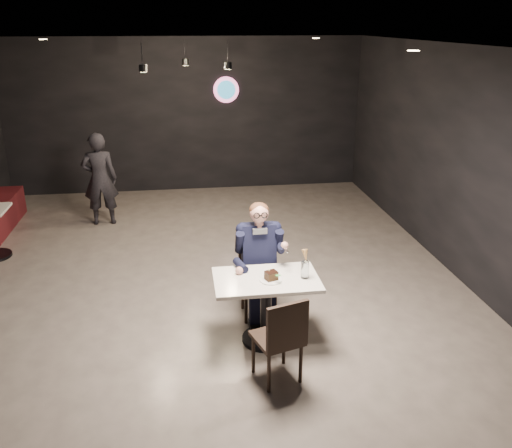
{
  "coord_description": "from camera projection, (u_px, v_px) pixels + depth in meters",
  "views": [
    {
      "loc": [
        -0.14,
        -6.36,
        3.28
      ],
      "look_at": [
        0.66,
        -0.73,
        1.13
      ],
      "focal_mm": 38.0,
      "sensor_mm": 36.0,
      "label": 1
    }
  ],
  "objects": [
    {
      "name": "sundae_glass",
      "position": [
        305.0,
        270.0,
        5.64
      ],
      "size": [
        0.08,
        0.08,
        0.19
      ],
      "primitive_type": "cylinder",
      "color": "silver",
      "rests_on": "main_table"
    },
    {
      "name": "wall_sign",
      "position": [
        226.0,
        90.0,
        10.61
      ],
      "size": [
        0.5,
        0.06,
        0.5
      ],
      "primitive_type": null,
      "color": "pink",
      "rests_on": "floor"
    },
    {
      "name": "chair_near",
      "position": [
        277.0,
        336.0,
        5.15
      ],
      "size": [
        0.54,
        0.56,
        0.92
      ],
      "primitive_type": "cube",
      "rotation": [
        0.0,
        0.0,
        0.3
      ],
      "color": "black",
      "rests_on": "floor"
    },
    {
      "name": "main_table",
      "position": [
        266.0,
        310.0,
        5.79
      ],
      "size": [
        1.1,
        0.7,
        0.75
      ],
      "primitive_type": "cube",
      "color": "white",
      "rests_on": "floor"
    },
    {
      "name": "seated_man",
      "position": [
        259.0,
        259.0,
        6.18
      ],
      "size": [
        0.6,
        0.8,
        1.44
      ],
      "primitive_type": "cube",
      "color": "black",
      "rests_on": "floor"
    },
    {
      "name": "pendant_lights",
      "position": [
        185.0,
        49.0,
        7.9
      ],
      "size": [
        1.4,
        1.2,
        0.36
      ],
      "primitive_type": "cube",
      "color": "black",
      "rests_on": "floor"
    },
    {
      "name": "dessert_plate",
      "position": [
        271.0,
        280.0,
        5.61
      ],
      "size": [
        0.23,
        0.23,
        0.01
      ],
      "primitive_type": "cylinder",
      "color": "white",
      "rests_on": "main_table"
    },
    {
      "name": "chair_far",
      "position": [
        259.0,
        280.0,
        6.27
      ],
      "size": [
        0.42,
        0.46,
        0.92
      ],
      "primitive_type": "cube",
      "color": "black",
      "rests_on": "floor"
    },
    {
      "name": "floor",
      "position": [
        198.0,
        288.0,
        7.07
      ],
      "size": [
        9.0,
        9.0,
        0.0
      ],
      "primitive_type": "plane",
      "color": "gray",
      "rests_on": "ground"
    },
    {
      "name": "mint_leaf",
      "position": [
        278.0,
        275.0,
        5.52
      ],
      "size": [
        0.06,
        0.04,
        0.01
      ],
      "primitive_type": "ellipsoid",
      "color": "green",
      "rests_on": "cake_slice"
    },
    {
      "name": "wafer_cone",
      "position": [
        306.0,
        256.0,
        5.6
      ],
      "size": [
        0.08,
        0.08,
        0.13
      ],
      "primitive_type": "cone",
      "rotation": [
        0.0,
        0.0,
        0.26
      ],
      "color": "#DBAA5A",
      "rests_on": "sundae_glass"
    },
    {
      "name": "cake_slice",
      "position": [
        271.0,
        276.0,
        5.59
      ],
      "size": [
        0.14,
        0.13,
        0.08
      ],
      "primitive_type": "cube",
      "rotation": [
        0.0,
        0.0,
        0.35
      ],
      "color": "black",
      "rests_on": "dessert_plate"
    },
    {
      "name": "passerby",
      "position": [
        100.0,
        179.0,
        9.05
      ],
      "size": [
        0.6,
        0.41,
        1.57
      ],
      "primitive_type": "imported",
      "rotation": [
        0.0,
        0.0,
        3.21
      ],
      "color": "black",
      "rests_on": "floor"
    }
  ]
}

